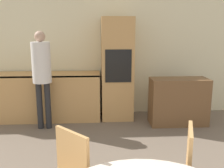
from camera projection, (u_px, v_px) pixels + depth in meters
name	position (u px, v px, depth m)	size (l,w,h in m)	color
wall_back	(103.00, 51.00, 5.07)	(7.01, 0.05, 2.60)	beige
kitchen_counter	(33.00, 96.00, 4.83)	(2.58, 0.60, 0.91)	tan
oven_unit	(117.00, 69.00, 4.82)	(0.60, 0.59, 1.95)	tan
sideboard	(178.00, 101.00, 4.58)	(1.04, 0.45, 0.86)	brown
person_standing	(42.00, 69.00, 4.24)	(0.32, 0.32, 1.70)	#262628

